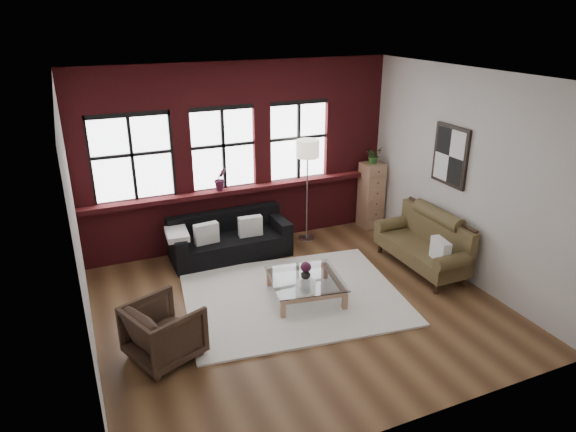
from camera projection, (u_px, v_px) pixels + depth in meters
name	position (u px, v px, depth m)	size (l,w,h in m)	color
floor	(298.00, 305.00, 7.38)	(5.50, 5.50, 0.00)	#50321D
ceiling	(300.00, 77.00, 6.18)	(5.50, 5.50, 0.00)	white
wall_back	(239.00, 156.00, 8.91)	(5.50, 5.50, 0.00)	beige
wall_front	(414.00, 288.00, 4.65)	(5.50, 5.50, 0.00)	beige
wall_left	(77.00, 235.00, 5.76)	(5.00, 5.00, 0.00)	beige
wall_right	(463.00, 176.00, 7.80)	(5.00, 5.00, 0.00)	beige
brick_backwall	(240.00, 156.00, 8.86)	(5.50, 0.12, 3.20)	maroon
sill_ledge	(243.00, 189.00, 8.99)	(5.50, 0.30, 0.08)	maroon
window_left	(132.00, 159.00, 8.14)	(1.38, 0.10, 1.50)	black
window_mid	(223.00, 149.00, 8.70)	(1.38, 0.10, 1.50)	black
window_right	(298.00, 142.00, 9.22)	(1.38, 0.10, 1.50)	black
wall_poster	(450.00, 156.00, 7.95)	(0.05, 0.74, 0.94)	black
shag_rug	(293.00, 297.00, 7.57)	(3.11, 2.44, 0.03)	silver
dark_sofa	(230.00, 237.00, 8.71)	(2.00, 0.81, 0.72)	black
pillow_a	(206.00, 233.00, 8.39)	(0.40, 0.14, 0.34)	white
pillow_b	(250.00, 226.00, 8.67)	(0.40, 0.14, 0.34)	white
vintage_settee	(422.00, 242.00, 8.26)	(0.79, 1.77, 0.95)	brown
pillow_settee	(440.00, 250.00, 7.73)	(0.14, 0.38, 0.34)	white
armchair	(164.00, 331.00, 6.16)	(0.77, 0.79, 0.72)	#312218
coffee_table	(305.00, 289.00, 7.50)	(1.02, 1.02, 0.34)	#A7795B
vase	(306.00, 274.00, 7.41)	(0.15, 0.15, 0.15)	#B2B2B2
flowers	(306.00, 267.00, 7.37)	(0.15, 0.15, 0.15)	#4C1A33
drawer_chest	(371.00, 195.00, 9.87)	(0.39, 0.39, 1.27)	#A7795B
potted_plant_top	(374.00, 155.00, 9.57)	(0.30, 0.26, 0.33)	#2D5923
floor_lamp	(307.00, 187.00, 9.15)	(0.40, 0.40, 2.02)	#A5A5A8
sill_plant	(220.00, 179.00, 8.72)	(0.22, 0.18, 0.40)	#4C1A33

